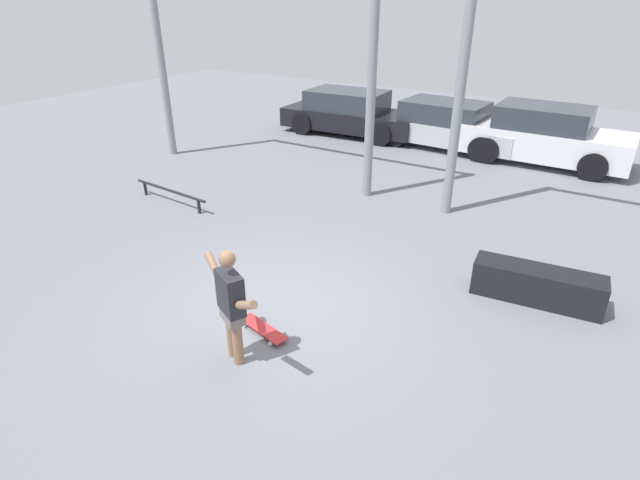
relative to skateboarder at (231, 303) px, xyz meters
The scene contains 9 objects.
ground_plane 1.47m from the skateboarder, 99.53° to the left, with size 36.00×36.00×0.00m, color slate.
skateboarder is the anchor object (origin of this frame).
skateboard 1.00m from the skateboarder, 92.87° to the left, with size 0.85×0.40×0.08m.
grind_box 4.58m from the skateboarder, 48.65° to the left, with size 1.85×0.50×0.53m, color black.
grind_rail 5.65m from the skateboarder, 144.50° to the left, with size 2.20×0.24×0.34m.
canopy_support_left 7.83m from the skateboarder, 125.34° to the left, with size 6.41×0.20×5.77m.
parked_car_black 11.35m from the skateboarder, 111.01° to the left, with size 4.50×2.04×1.37m.
parked_car_silver 10.76m from the skateboarder, 94.78° to the left, with size 4.32×2.06×1.33m.
parked_car_white 10.77m from the skateboarder, 80.23° to the left, with size 4.24×1.96×1.52m.
Camera 1 is at (3.74, -4.92, 4.25)m, focal length 28.00 mm.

